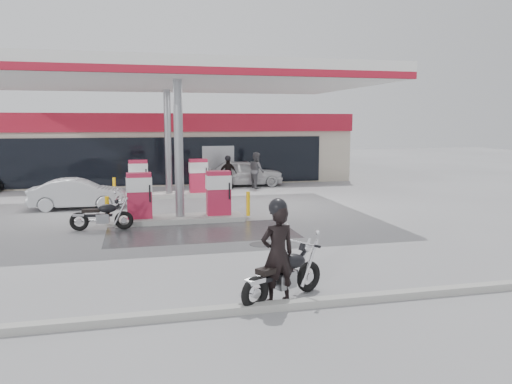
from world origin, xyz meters
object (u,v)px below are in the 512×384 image
(main_motorcycle, at_px, (284,276))
(hatchback_silver, at_px, (78,194))
(biker_main, at_px, (278,254))
(pump_island_near, at_px, (180,202))
(parked_car_right, at_px, (244,171))
(attendant, at_px, (257,170))
(pump_island_far, at_px, (169,182))
(sedan_white, at_px, (244,173))
(parked_motorcycle, at_px, (103,216))
(biker_walking, at_px, (228,173))

(main_motorcycle, xyz_separation_m, hatchback_silver, (-5.18, 12.12, 0.13))
(main_motorcycle, height_order, biker_main, biker_main)
(pump_island_near, relative_size, parked_car_right, 1.27)
(main_motorcycle, height_order, attendant, attendant)
(pump_island_far, distance_m, main_motorcycle, 14.58)
(pump_island_near, height_order, sedan_white, pump_island_near)
(main_motorcycle, bearing_deg, attendant, 49.73)
(parked_motorcycle, bearing_deg, biker_walking, 61.63)
(main_motorcycle, bearing_deg, pump_island_far, 66.68)
(biker_main, relative_size, attendant, 1.00)
(pump_island_far, bearing_deg, hatchback_silver, -148.02)
(pump_island_near, height_order, pump_island_far, same)
(parked_motorcycle, bearing_deg, biker_main, -59.64)
(main_motorcycle, relative_size, biker_main, 1.01)
(hatchback_silver, bearing_deg, biker_main, -155.88)
(pump_island_far, bearing_deg, biker_walking, 34.20)
(main_motorcycle, distance_m, biker_walking, 16.83)
(parked_motorcycle, distance_m, sedan_white, 12.26)
(biker_main, xyz_separation_m, hatchback_silver, (-5.01, 12.22, -0.36))
(parked_motorcycle, bearing_deg, sedan_white, 59.80)
(pump_island_far, xyz_separation_m, biker_walking, (3.24, 2.20, 0.13))
(parked_car_right, distance_m, biker_walking, 4.16)
(parked_car_right, bearing_deg, hatchback_silver, 128.97)
(attendant, relative_size, parked_car_right, 0.48)
(parked_motorcycle, relative_size, sedan_white, 0.48)
(hatchback_silver, bearing_deg, parked_car_right, -44.37)
(parked_car_right, bearing_deg, attendant, 172.94)
(pump_island_near, distance_m, parked_motorcycle, 2.76)
(attendant, relative_size, biker_walking, 1.15)
(attendant, bearing_deg, parked_motorcycle, 132.68)
(sedan_white, bearing_deg, parked_car_right, -10.25)
(parked_car_right, bearing_deg, parked_motorcycle, 144.93)
(biker_main, xyz_separation_m, parked_motorcycle, (-3.77, 7.72, -0.51))
(pump_island_near, height_order, biker_main, biker_main)
(biker_main, bearing_deg, pump_island_near, -93.13)
(parked_motorcycle, bearing_deg, pump_island_near, 23.34)
(attendant, distance_m, parked_car_right, 4.01)
(pump_island_near, bearing_deg, biker_walking, 68.46)
(hatchback_silver, bearing_deg, biker_walking, -55.18)
(pump_island_far, relative_size, attendant, 2.64)
(biker_main, distance_m, parked_car_right, 20.96)
(biker_walking, bearing_deg, hatchback_silver, -159.73)
(pump_island_near, relative_size, biker_main, 2.63)
(sedan_white, distance_m, hatchback_silver, 9.92)
(pump_island_far, relative_size, parked_car_right, 1.27)
(hatchback_silver, distance_m, biker_walking, 8.45)
(pump_island_near, height_order, parked_motorcycle, pump_island_near)
(attendant, xyz_separation_m, parked_car_right, (0.15, 3.99, -0.41))
(main_motorcycle, distance_m, attendant, 16.89)
(sedan_white, height_order, parked_car_right, sedan_white)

